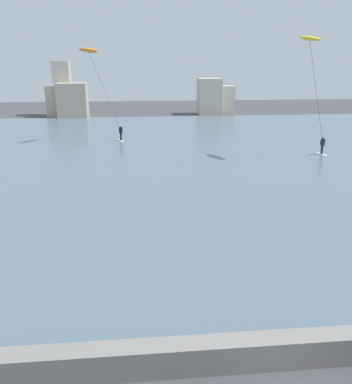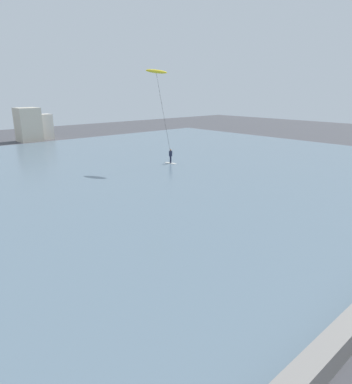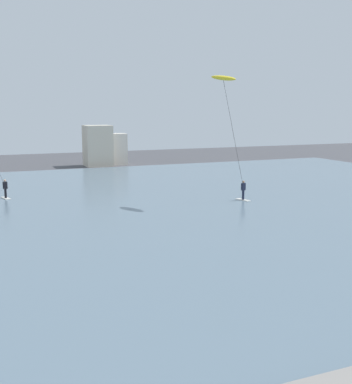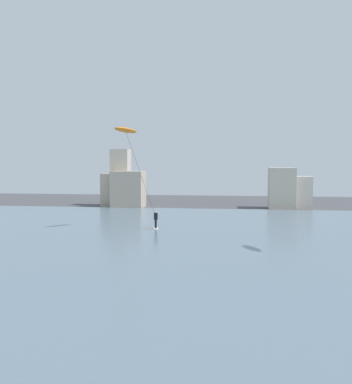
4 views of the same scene
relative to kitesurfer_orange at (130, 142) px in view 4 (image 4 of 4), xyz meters
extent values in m
cube|color=slate|center=(7.38, -7.75, -7.97)|extent=(84.00, 52.00, 0.10)
cube|color=#B7A893|center=(-6.74, 20.28, -5.73)|extent=(4.27, 2.17, 4.59)
cube|color=beige|center=(-6.72, 22.02, -4.04)|extent=(2.53, 2.31, 7.97)
cube|color=#B7A893|center=(-5.03, 19.62, -5.55)|extent=(4.27, 3.45, 4.93)
cube|color=beige|center=(15.58, 21.07, -5.30)|extent=(3.46, 3.48, 5.43)
cube|color=beige|center=(17.02, 21.34, -5.88)|extent=(4.99, 2.14, 4.28)
cube|color=silver|center=(2.45, -0.20, -7.89)|extent=(0.76, 1.46, 0.06)
cylinder|color=black|center=(2.45, -0.20, -7.47)|extent=(0.20, 0.20, 0.78)
cube|color=black|center=(2.45, -0.20, -6.78)|extent=(0.38, 0.30, 0.60)
sphere|color=tan|center=(2.45, -0.20, -6.37)|extent=(0.20, 0.20, 0.20)
cylinder|color=#333333|center=(1.03, -0.09, -2.92)|extent=(2.86, 0.26, 7.83)
ellipsoid|color=orange|center=(-0.38, 0.03, 1.14)|extent=(2.21, 2.66, 0.81)
camera|label=1|loc=(3.88, -44.20, 0.52)|focal=39.12mm
camera|label=2|loc=(-4.78, -37.77, 0.15)|focal=32.21mm
camera|label=3|loc=(0.21, -43.38, -0.35)|focal=45.63mm
camera|label=4|loc=(10.15, -41.63, -1.69)|focal=43.18mm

